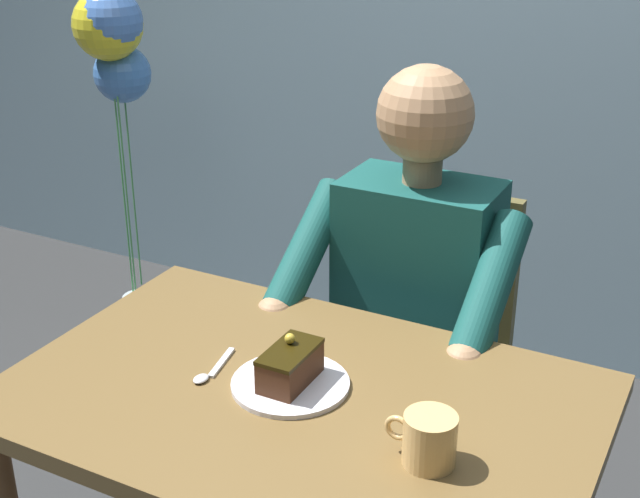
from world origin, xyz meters
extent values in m
cube|color=brown|center=(0.00, 0.00, 0.72)|extent=(1.08, 0.71, 0.04)
cylinder|color=brown|center=(0.48, -0.29, 0.36)|extent=(0.05, 0.05, 0.72)
cube|color=brown|center=(0.00, -0.61, 0.41)|extent=(0.42, 0.42, 0.04)
cube|color=brown|center=(0.00, -0.80, 0.66)|extent=(0.38, 0.04, 0.45)
cylinder|color=brown|center=(0.18, -0.43, 0.21)|extent=(0.04, 0.04, 0.41)
cylinder|color=brown|center=(-0.18, -0.79, 0.21)|extent=(0.04, 0.04, 0.41)
cylinder|color=brown|center=(0.18, -0.79, 0.21)|extent=(0.04, 0.04, 0.41)
cube|color=#164E49|center=(0.00, -0.59, 0.70)|extent=(0.36, 0.22, 0.54)
sphere|color=tan|center=(0.00, -0.59, 1.13)|extent=(0.22, 0.22, 0.22)
cylinder|color=tan|center=(0.00, -0.59, 1.00)|extent=(0.09, 0.09, 0.06)
cylinder|color=#164E49|center=(-0.22, -0.45, 0.82)|extent=(0.08, 0.33, 0.26)
sphere|color=tan|center=(-0.22, -0.29, 0.71)|extent=(0.09, 0.09, 0.09)
cylinder|color=#164E49|center=(0.22, -0.45, 0.82)|extent=(0.08, 0.33, 0.26)
sphere|color=tan|center=(0.22, -0.29, 0.71)|extent=(0.09, 0.09, 0.09)
cylinder|color=#292B3B|center=(-0.09, -0.47, 0.41)|extent=(0.13, 0.38, 0.14)
cylinder|color=#292B3B|center=(0.09, -0.47, 0.41)|extent=(0.13, 0.38, 0.14)
cylinder|color=white|center=(0.03, -0.01, 0.74)|extent=(0.22, 0.22, 0.01)
cube|color=#492816|center=(0.03, -0.01, 0.78)|extent=(0.07, 0.13, 0.06)
cube|color=black|center=(0.03, -0.01, 0.81)|extent=(0.07, 0.14, 0.01)
sphere|color=gold|center=(0.04, -0.03, 0.83)|extent=(0.02, 0.02, 0.02)
cylinder|color=#DFB16C|center=(-0.29, 0.08, 0.78)|extent=(0.09, 0.09, 0.09)
torus|color=#DFB16C|center=(-0.23, 0.08, 0.79)|extent=(0.05, 0.01, 0.05)
cylinder|color=black|center=(-0.29, 0.08, 0.82)|extent=(0.08, 0.08, 0.01)
cube|color=silver|center=(0.18, -0.02, 0.74)|extent=(0.03, 0.11, 0.01)
ellipsoid|color=silver|center=(0.18, 0.05, 0.74)|extent=(0.03, 0.04, 0.01)
cylinder|color=#B2C1C6|center=(1.20, -0.98, 0.11)|extent=(0.12, 0.12, 0.22)
sphere|color=yellow|center=(1.24, -1.00, 1.17)|extent=(0.23, 0.23, 0.23)
cylinder|color=#4C9956|center=(1.24, -1.00, 0.64)|extent=(0.01, 0.01, 0.83)
sphere|color=#4E7ED2|center=(1.22, -1.00, 1.18)|extent=(0.21, 0.21, 0.21)
cylinder|color=#4C9956|center=(1.22, -1.00, 0.65)|extent=(0.01, 0.01, 0.86)
sphere|color=#477ED0|center=(1.25, -1.06, 1.00)|extent=(0.19, 0.19, 0.19)
cylinder|color=#4C9956|center=(1.25, -1.06, 0.56)|extent=(0.01, 0.01, 0.68)
camera|label=1|loc=(-0.67, 1.19, 1.63)|focal=49.13mm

